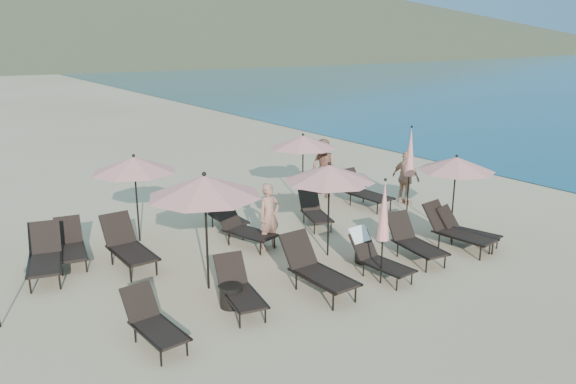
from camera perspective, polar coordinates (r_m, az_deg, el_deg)
ground at (r=12.35m, az=8.97°, el=-8.61°), size 800.00×800.00×0.00m
lounger_0 at (r=9.91m, az=-13.55°, el=-12.69°), size 0.70×1.54×0.86m
lounger_1 at (r=10.81m, az=-5.00°, el=-9.69°), size 0.87×1.64×0.90m
lounger_2 at (r=11.45m, az=2.87°, el=-7.73°), size 0.78×1.87×1.06m
lounger_3 at (r=12.29m, az=8.96°, el=-6.40°), size 0.69×1.59×0.97m
lounger_4 at (r=13.37m, az=12.68°, el=-4.83°), size 0.86×1.74×0.96m
lounger_5 at (r=14.28m, az=16.70°, el=-3.65°), size 0.91×1.86×1.03m
lounger_6 at (r=13.20m, az=-23.48°, el=-5.91°), size 1.07×1.88×1.02m
lounger_7 at (r=13.13m, az=-15.97°, el=-5.22°), size 0.76×1.86×1.06m
lounger_8 at (r=15.23m, az=-6.64°, el=-1.84°), size 0.64×1.66×1.02m
lounger_9 at (r=13.94m, az=-4.56°, el=-3.62°), size 1.10×1.78×0.96m
lounger_10 at (r=15.36m, az=2.71°, el=-1.95°), size 1.01×1.59×0.86m
lounger_11 at (r=17.19m, az=7.70°, el=0.14°), size 0.80×1.84×1.04m
lounger_12 at (r=13.78m, az=-21.23°, el=-5.00°), size 0.87×1.67×0.91m
lounger_13 at (r=14.59m, az=17.62°, el=-3.60°), size 0.96×1.62×0.88m
umbrella_open_0 at (r=11.10m, az=-8.47°, el=0.61°), size 2.30×2.30×2.47m
umbrella_open_1 at (r=12.82m, az=4.21°, el=1.93°), size 2.11×2.11×2.27m
umbrella_open_2 at (r=14.93m, az=16.72°, el=2.74°), size 1.97×1.97×2.12m
umbrella_open_3 at (r=14.23m, az=-15.36°, el=2.71°), size 2.09×2.09×2.25m
umbrella_open_4 at (r=16.93m, az=1.54°, el=5.13°), size 2.05×2.05×2.21m
umbrella_closed_0 at (r=11.55m, az=9.72°, el=-1.95°), size 0.27×0.27×2.28m
umbrella_closed_1 at (r=16.56m, az=12.32°, el=3.95°), size 0.30×0.30×2.56m
side_table_0 at (r=10.97m, az=-5.79°, el=-10.47°), size 0.45×0.45×0.44m
side_table_1 at (r=13.04m, az=7.76°, el=-6.19°), size 0.43×0.43×0.43m
beachgoer_a at (r=13.60m, az=-1.91°, el=-2.46°), size 0.63×0.45×1.62m
beachgoer_b at (r=17.96m, az=3.60°, el=2.41°), size 0.71×0.91×1.88m
beachgoer_c at (r=17.52m, az=11.89°, el=1.43°), size 0.52×1.02×1.67m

